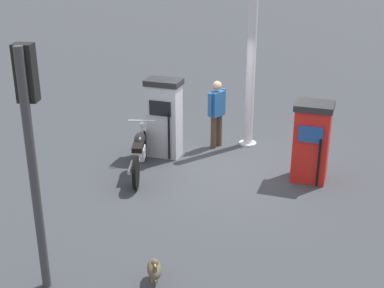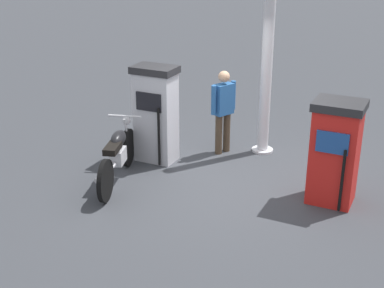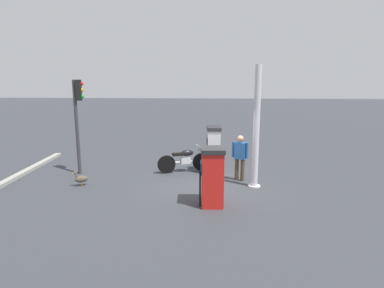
{
  "view_description": "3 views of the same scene",
  "coord_description": "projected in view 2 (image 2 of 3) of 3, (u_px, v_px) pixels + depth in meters",
  "views": [
    {
      "loc": [
        9.54,
        3.17,
        4.63
      ],
      "look_at": [
        0.91,
        -0.46,
        0.86
      ],
      "focal_mm": 49.82,
      "sensor_mm": 36.0,
      "label": 1
    },
    {
      "loc": [
        7.07,
        3.35,
        3.83
      ],
      "look_at": [
        0.49,
        -0.44,
        0.78
      ],
      "focal_mm": 49.51,
      "sensor_mm": 36.0,
      "label": 2
    },
    {
      "loc": [
        -0.31,
        9.72,
        3.25
      ],
      "look_at": [
        0.47,
        -0.48,
        1.28
      ],
      "focal_mm": 29.59,
      "sensor_mm": 36.0,
      "label": 3
    }
  ],
  "objects": [
    {
      "name": "fuel_pump_near",
      "position": [
        156.0,
        114.0,
        9.26
      ],
      "size": [
        0.56,
        0.79,
        1.72
      ],
      "color": "silver",
      "rests_on": "ground"
    },
    {
      "name": "ground_plane",
      "position": [
        230.0,
        183.0,
        8.66
      ],
      "size": [
        120.0,
        120.0,
        0.0
      ],
      "primitive_type": "plane",
      "color": "#383A3F"
    },
    {
      "name": "motorcycle_near_pump",
      "position": [
        117.0,
        155.0,
        8.59
      ],
      "size": [
        1.89,
        0.87,
        0.97
      ],
      "color": "black",
      "rests_on": "ground"
    },
    {
      "name": "fuel_pump_far",
      "position": [
        335.0,
        152.0,
        7.81
      ],
      "size": [
        0.68,
        0.77,
        1.59
      ],
      "color": "red",
      "rests_on": "ground"
    },
    {
      "name": "attendant_person",
      "position": [
        223.0,
        107.0,
        9.57
      ],
      "size": [
        0.57,
        0.31,
        1.55
      ],
      "color": "#473828",
      "rests_on": "ground"
    },
    {
      "name": "canopy_support_pole",
      "position": [
        267.0,
        55.0,
        9.28
      ],
      "size": [
        0.4,
        0.4,
        3.81
      ],
      "color": "silver",
      "rests_on": "ground"
    }
  ]
}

